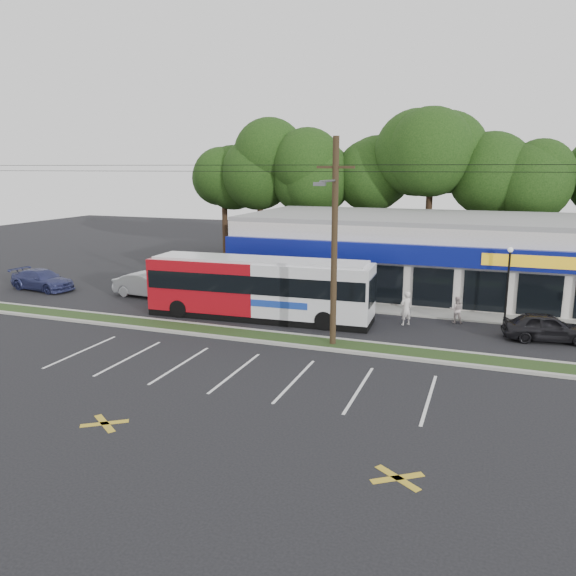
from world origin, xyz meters
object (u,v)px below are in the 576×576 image
(car_dark, at_px, (547,327))
(car_blue, at_px, (42,280))
(lamp_post, at_px, (508,275))
(utility_pole, at_px, (331,236))
(pedestrian_a, at_px, (406,308))
(metrobus, at_px, (259,287))
(car_silver, at_px, (149,285))
(pedestrian_b, at_px, (456,310))

(car_dark, relative_size, car_blue, 0.84)
(lamp_post, bearing_deg, car_dark, -59.93)
(utility_pole, height_order, pedestrian_a, utility_pole)
(metrobus, relative_size, car_silver, 2.67)
(pedestrian_a, bearing_deg, metrobus, -31.56)
(pedestrian_a, height_order, pedestrian_b, pedestrian_a)
(lamp_post, relative_size, car_silver, 0.86)
(utility_pole, xyz_separation_m, lamp_post, (8.17, 7.87, -2.74))
(car_dark, bearing_deg, lamp_post, 21.90)
(car_silver, xyz_separation_m, pedestrian_b, (19.98, 0.41, -0.05))
(lamp_post, xyz_separation_m, car_blue, (-31.00, -2.53, -1.94))
(car_silver, bearing_deg, utility_pole, -108.76)
(pedestrian_a, xyz_separation_m, pedestrian_b, (2.61, 1.41, -0.19))
(utility_pole, bearing_deg, car_silver, 157.15)
(car_dark, height_order, pedestrian_a, pedestrian_a)
(utility_pole, xyz_separation_m, metrobus, (-5.22, 3.57, -3.55))
(utility_pole, distance_m, pedestrian_b, 9.73)
(car_blue, distance_m, pedestrian_a, 25.79)
(metrobus, height_order, pedestrian_a, metrobus)
(utility_pole, distance_m, car_blue, 23.91)
(lamp_post, xyz_separation_m, metrobus, (-13.39, -4.30, -0.81))
(metrobus, xyz_separation_m, pedestrian_a, (8.18, 1.50, -0.91))
(utility_pole, relative_size, car_blue, 9.95)
(utility_pole, bearing_deg, lamp_post, 43.95)
(car_silver, distance_m, car_blue, 8.45)
(lamp_post, height_order, car_dark, lamp_post)
(car_dark, bearing_deg, utility_pole, 106.25)
(metrobus, bearing_deg, car_blue, 171.35)
(pedestrian_b, bearing_deg, pedestrian_a, 20.50)
(lamp_post, bearing_deg, utility_pole, -136.05)
(lamp_post, distance_m, metrobus, 14.09)
(lamp_post, bearing_deg, car_blue, -175.33)
(metrobus, relative_size, pedestrian_a, 6.93)
(car_silver, height_order, pedestrian_a, pedestrian_a)
(metrobus, xyz_separation_m, car_silver, (-9.19, 2.50, -1.05))
(car_silver, bearing_deg, car_dark, -89.42)
(car_blue, bearing_deg, car_silver, -78.16)
(car_silver, height_order, car_blue, car_silver)
(pedestrian_b, bearing_deg, car_blue, -5.66)
(lamp_post, distance_m, car_blue, 31.16)
(lamp_post, relative_size, pedestrian_a, 2.23)
(car_dark, bearing_deg, car_silver, 78.33)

